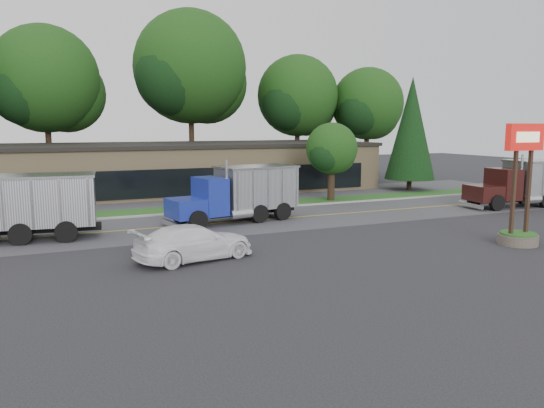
{
  "coord_description": "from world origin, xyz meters",
  "views": [
    {
      "loc": [
        -11.08,
        -21.09,
        5.83
      ],
      "look_at": [
        -0.03,
        3.87,
        1.8
      ],
      "focal_mm": 35.0,
      "sensor_mm": 36.0,
      "label": 1
    }
  ],
  "objects_px": {
    "dump_truck_blue": "(241,192)",
    "rally_car": "(194,242)",
    "bilo_sign": "(520,204)",
    "dump_truck_red": "(6,206)",
    "dump_truck_maroon": "(528,182)"
  },
  "relations": [
    {
      "from": "dump_truck_blue",
      "to": "rally_car",
      "type": "distance_m",
      "value": 9.7
    },
    {
      "from": "dump_truck_blue",
      "to": "rally_car",
      "type": "xyz_separation_m",
      "value": [
        -5.23,
        -8.11,
        -1.03
      ]
    },
    {
      "from": "bilo_sign",
      "to": "dump_truck_red",
      "type": "xyz_separation_m",
      "value": [
        -23.19,
        10.97,
        -0.21
      ]
    },
    {
      "from": "dump_truck_blue",
      "to": "dump_truck_maroon",
      "type": "distance_m",
      "value": 21.51
    },
    {
      "from": "dump_truck_maroon",
      "to": "rally_car",
      "type": "bearing_deg",
      "value": 17.17
    },
    {
      "from": "rally_car",
      "to": "dump_truck_blue",
      "type": "bearing_deg",
      "value": -44.89
    },
    {
      "from": "dump_truck_blue",
      "to": "dump_truck_maroon",
      "type": "bearing_deg",
      "value": 163.23
    },
    {
      "from": "dump_truck_red",
      "to": "dump_truck_maroon",
      "type": "bearing_deg",
      "value": -176.74
    },
    {
      "from": "dump_truck_red",
      "to": "dump_truck_blue",
      "type": "distance_m",
      "value": 12.93
    },
    {
      "from": "bilo_sign",
      "to": "dump_truck_blue",
      "type": "distance_m",
      "value": 15.55
    },
    {
      "from": "dump_truck_blue",
      "to": "dump_truck_red",
      "type": "bearing_deg",
      "value": -6.43
    },
    {
      "from": "bilo_sign",
      "to": "dump_truck_red",
      "type": "relative_size",
      "value": 0.58
    },
    {
      "from": "dump_truck_maroon",
      "to": "dump_truck_red",
      "type": "bearing_deg",
      "value": 2.33
    },
    {
      "from": "dump_truck_red",
      "to": "dump_truck_blue",
      "type": "height_order",
      "value": "same"
    },
    {
      "from": "bilo_sign",
      "to": "dump_truck_red",
      "type": "bearing_deg",
      "value": 154.68
    }
  ]
}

